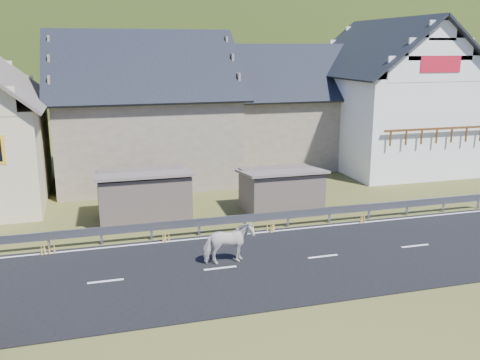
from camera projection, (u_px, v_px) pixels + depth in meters
name	position (u px, v px, depth m)	size (l,w,h in m)	color
ground	(220.00, 269.00, 19.14)	(160.00, 160.00, 0.00)	#3C401A
road	(220.00, 269.00, 19.14)	(60.00, 7.00, 0.04)	black
lane_markings	(220.00, 268.00, 19.13)	(60.00, 6.60, 0.01)	silver
guardrail	(199.00, 223.00, 22.44)	(28.10, 0.09, 0.75)	#93969B
shed_left	(143.00, 197.00, 24.41)	(4.30, 3.30, 2.40)	#6A5C4F
shed_right	(281.00, 191.00, 25.70)	(3.80, 2.90, 2.20)	#6A5C4F
house_stone_a	(143.00, 101.00, 31.75)	(10.80, 9.80, 8.90)	gray
house_stone_b	(288.00, 100.00, 36.38)	(9.80, 8.80, 8.10)	gray
house_white	(390.00, 89.00, 34.99)	(8.80, 10.80, 9.70)	white
mountain	(114.00, 126.00, 193.21)	(440.00, 280.00, 260.00)	#233514
horse	(229.00, 243.00, 19.40)	(1.81, 0.82, 1.53)	silver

